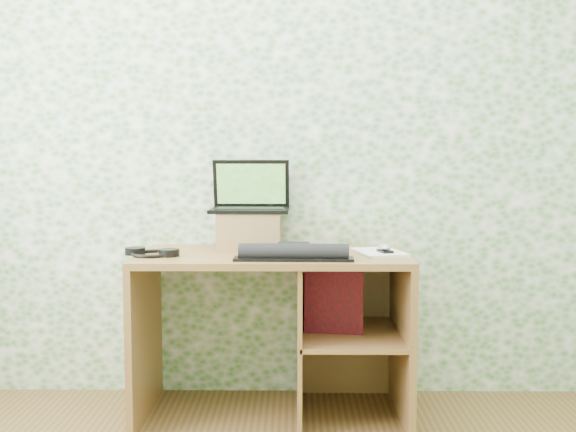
{
  "coord_description": "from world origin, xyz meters",
  "views": [
    {
      "loc": [
        0.1,
        -1.42,
        1.17
      ],
      "look_at": [
        0.07,
        1.39,
        0.92
      ],
      "focal_mm": 40.0,
      "sensor_mm": 36.0,
      "label": 1
    }
  ],
  "objects_px": {
    "keyboard": "(294,252)",
    "notepad": "(380,252)",
    "riser": "(250,230)",
    "desk": "(290,310)"
  },
  "relations": [
    {
      "from": "keyboard",
      "to": "notepad",
      "type": "xyz_separation_m",
      "value": [
        0.38,
        0.12,
        -0.02
      ]
    },
    {
      "from": "riser",
      "to": "desk",
      "type": "bearing_deg",
      "value": -31.21
    },
    {
      "from": "desk",
      "to": "keyboard",
      "type": "distance_m",
      "value": 0.34
    },
    {
      "from": "keyboard",
      "to": "desk",
      "type": "bearing_deg",
      "value": 96.57
    },
    {
      "from": "desk",
      "to": "riser",
      "type": "height_order",
      "value": "riser"
    },
    {
      "from": "desk",
      "to": "notepad",
      "type": "relative_size",
      "value": 4.48
    },
    {
      "from": "desk",
      "to": "keyboard",
      "type": "height_order",
      "value": "keyboard"
    },
    {
      "from": "desk",
      "to": "notepad",
      "type": "height_order",
      "value": "notepad"
    },
    {
      "from": "keyboard",
      "to": "notepad",
      "type": "height_order",
      "value": "keyboard"
    },
    {
      "from": "notepad",
      "to": "desk",
      "type": "bearing_deg",
      "value": 160.68
    },
    {
      "from": "riser",
      "to": "keyboard",
      "type": "xyz_separation_m",
      "value": [
        0.21,
        -0.28,
        -0.06
      ]
    },
    {
      "from": "riser",
      "to": "notepad",
      "type": "xyz_separation_m",
      "value": [
        0.59,
        -0.16,
        -0.08
      ]
    },
    {
      "from": "notepad",
      "to": "keyboard",
      "type": "bearing_deg",
      "value": -175.51
    },
    {
      "from": "desk",
      "to": "riser",
      "type": "bearing_deg",
      "value": 148.79
    },
    {
      "from": "desk",
      "to": "riser",
      "type": "relative_size",
      "value": 4.14
    }
  ]
}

